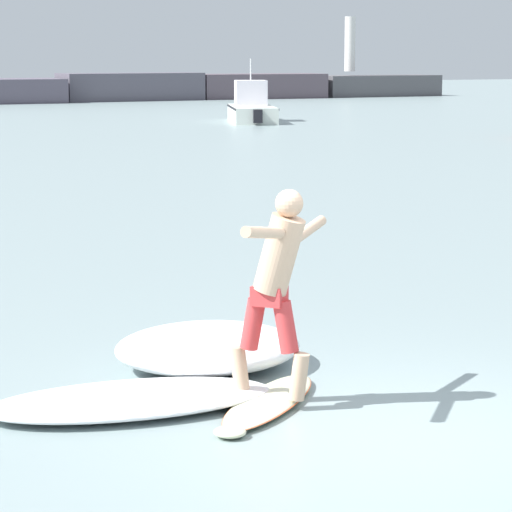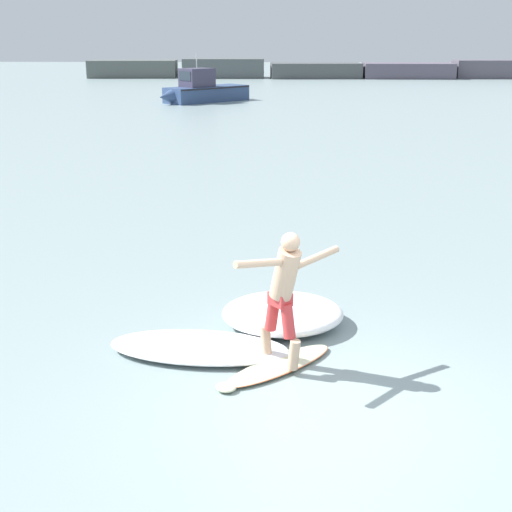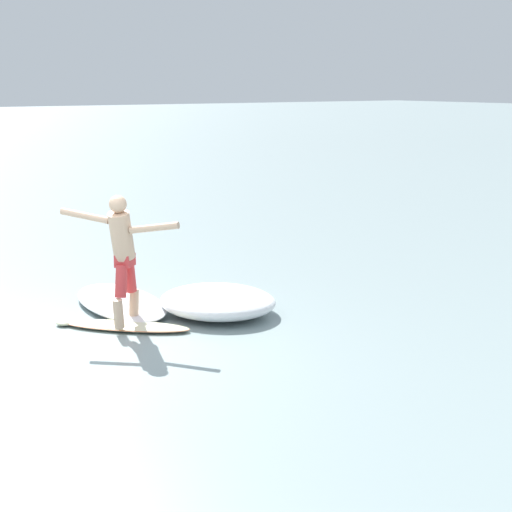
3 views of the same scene
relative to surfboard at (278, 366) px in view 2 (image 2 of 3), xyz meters
The scene contains 7 objects.
ground_plane 1.09m from the surfboard, 60.73° to the right, with size 200.00×200.00×0.00m, color gray.
rock_jetty_breakwater 62.03m from the surfboard, 79.82° to the left, with size 60.06×4.55×5.17m.
surfboard is the anchor object (origin of this frame).
surfer 1.06m from the surfboard, 23.85° to the right, with size 1.27×1.14×1.73m.
small_boat_offshore 36.53m from the surfboard, 97.36° to the left, with size 5.40×5.36×2.91m.
wave_foam_at_tail 1.13m from the surfboard, 157.31° to the left, with size 2.50×1.34×0.16m.
wave_foam_at_nose 1.41m from the surfboard, 87.28° to the left, with size 1.84×1.67×0.37m.
Camera 2 is at (-0.55, -7.17, 4.03)m, focal length 50.00 mm.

